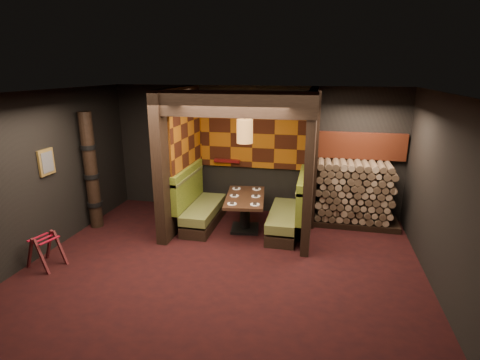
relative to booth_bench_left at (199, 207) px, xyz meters
name	(u,v)px	position (x,y,z in m)	size (l,w,h in m)	color
floor	(223,268)	(0.96, -1.65, -0.41)	(6.50, 5.50, 0.02)	black
ceiling	(221,92)	(0.96, -1.65, 2.46)	(6.50, 5.50, 0.02)	black
wall_back	(254,150)	(0.96, 1.11, 1.02)	(6.50, 0.02, 2.85)	black
wall_front	(140,278)	(0.96, -4.41, 1.02)	(6.50, 0.02, 2.85)	black
wall_left	(42,174)	(-2.30, -1.65, 1.02)	(0.02, 5.50, 2.85)	black
wall_right	(449,201)	(4.22, -1.65, 1.02)	(0.02, 5.50, 2.85)	black
partition_left	(180,158)	(-0.39, 0.00, 1.02)	(0.20, 2.20, 2.85)	black
partition_right	(311,165)	(2.26, 0.05, 1.02)	(0.15, 2.10, 2.85)	black
header_beam	(231,104)	(0.94, -0.95, 2.23)	(2.85, 0.18, 0.44)	black
tapa_back_panel	(253,133)	(0.94, 1.06, 1.42)	(2.40, 0.06, 1.55)	#974D0C
tapa_side_panel	(187,137)	(-0.27, 0.17, 1.45)	(0.04, 1.85, 1.45)	#974D0C
lacquer_shelf	(227,161)	(0.36, 1.00, 0.78)	(0.60, 0.12, 0.07)	#5B0C0D
booth_bench_left	(199,207)	(0.00, 0.00, 0.00)	(0.68, 1.60, 1.14)	black
booth_bench_right	(289,214)	(1.89, 0.00, 0.00)	(0.68, 1.60, 1.14)	black
dining_table	(245,207)	(1.00, -0.07, 0.10)	(0.93, 1.47, 0.73)	black
place_settings	(245,196)	(1.00, -0.07, 0.34)	(0.74, 1.18, 0.03)	white
pendant_lamp	(245,131)	(1.00, -0.12, 1.65)	(0.31, 0.31, 1.02)	#9C6730
framed_picture	(46,162)	(-2.25, -1.55, 1.22)	(0.05, 0.36, 0.46)	olive
luggage_rack	(45,249)	(-1.95, -2.23, -0.10)	(0.64, 0.52, 0.61)	#4D1719
totem_column	(91,172)	(-2.09, -0.55, 0.79)	(0.31, 0.31, 2.40)	black
firewood_stack	(358,194)	(3.25, 0.70, 0.28)	(1.73, 0.70, 1.36)	black
mosaic_header	(361,146)	(3.25, 1.03, 1.24)	(1.83, 0.10, 0.56)	maroon
bay_front_post	(316,162)	(2.35, 0.31, 1.02)	(0.08, 0.08, 2.85)	black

